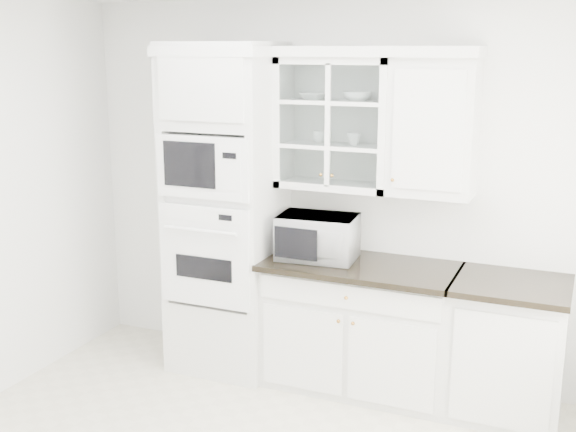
% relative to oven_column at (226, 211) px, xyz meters
% --- Properties ---
extents(room_shell, '(4.00, 3.50, 2.70)m').
position_rel_oven_column_xyz_m(room_shell, '(0.75, -0.99, 0.58)').
color(room_shell, white).
rests_on(room_shell, ground).
extents(oven_column, '(0.76, 0.68, 2.40)m').
position_rel_oven_column_xyz_m(oven_column, '(0.00, 0.00, 0.00)').
color(oven_column, silver).
rests_on(oven_column, ground).
extents(base_cabinet_run, '(1.32, 0.67, 0.92)m').
position_rel_oven_column_xyz_m(base_cabinet_run, '(1.03, 0.03, -0.74)').
color(base_cabinet_run, silver).
rests_on(base_cabinet_run, ground).
extents(extra_base_cabinet, '(0.72, 0.67, 0.92)m').
position_rel_oven_column_xyz_m(extra_base_cabinet, '(2.03, 0.03, -0.74)').
color(extra_base_cabinet, silver).
rests_on(extra_base_cabinet, ground).
extents(upper_cabinet_glass, '(0.80, 0.33, 0.90)m').
position_rel_oven_column_xyz_m(upper_cabinet_glass, '(0.78, 0.17, 0.65)').
color(upper_cabinet_glass, silver).
rests_on(upper_cabinet_glass, room_shell).
extents(upper_cabinet_solid, '(0.55, 0.33, 0.90)m').
position_rel_oven_column_xyz_m(upper_cabinet_solid, '(1.46, 0.17, 0.65)').
color(upper_cabinet_solid, silver).
rests_on(upper_cabinet_solid, room_shell).
extents(crown_molding, '(2.14, 0.38, 0.07)m').
position_rel_oven_column_xyz_m(crown_molding, '(0.68, 0.14, 1.14)').
color(crown_molding, silver).
rests_on(crown_molding, room_shell).
extents(countertop_microwave, '(0.57, 0.49, 0.31)m').
position_rel_oven_column_xyz_m(countertop_microwave, '(0.71, 0.03, -0.13)').
color(countertop_microwave, white).
rests_on(countertop_microwave, base_cabinet_run).
extents(bowl_a, '(0.21, 0.21, 0.05)m').
position_rel_oven_column_xyz_m(bowl_a, '(0.61, 0.17, 0.83)').
color(bowl_a, white).
rests_on(bowl_a, upper_cabinet_glass).
extents(bowl_b, '(0.20, 0.20, 0.06)m').
position_rel_oven_column_xyz_m(bowl_b, '(0.93, 0.16, 0.84)').
color(bowl_b, white).
rests_on(bowl_b, upper_cabinet_glass).
extents(cup_a, '(0.12, 0.12, 0.08)m').
position_rel_oven_column_xyz_m(cup_a, '(0.66, 0.17, 0.55)').
color(cup_a, white).
rests_on(cup_a, upper_cabinet_glass).
extents(cup_b, '(0.10, 0.10, 0.08)m').
position_rel_oven_column_xyz_m(cup_b, '(0.92, 0.15, 0.55)').
color(cup_b, white).
rests_on(cup_b, upper_cabinet_glass).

